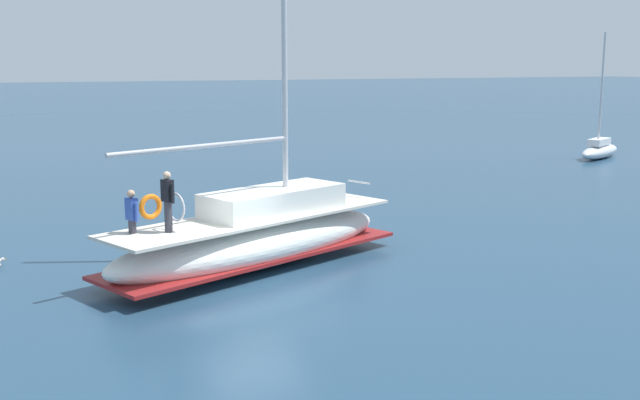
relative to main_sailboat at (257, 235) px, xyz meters
The scene contains 4 objects.
ground_plane 2.32m from the main_sailboat, 19.56° to the right, with size 400.00×400.00×0.00m, color navy.
main_sailboat is the anchor object (origin of this frame).
moored_sloop_near 30.70m from the main_sailboat, 120.30° to the left, with size 3.43×4.96×7.40m.
mooring_buoy 9.47m from the main_sailboat, 144.00° to the left, with size 0.62×0.62×0.91m.
Camera 1 is at (18.27, -5.71, 5.82)m, focal length 42.93 mm.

